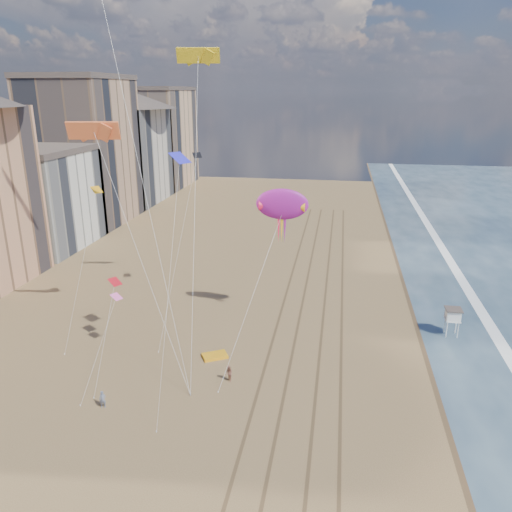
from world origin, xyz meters
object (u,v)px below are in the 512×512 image
Objects in this scene: kite_flyer_a at (103,399)px; kite_flyer_b at (229,374)px; grounded_kite at (215,356)px; show_kite at (282,205)px; lifeguard_stand at (453,315)px.

kite_flyer_a is 11.35m from kite_flyer_b.
show_kite is at bearing 26.90° from grounded_kite.
kite_flyer_b reaches higher than grounded_kite.
show_kite is at bearing -177.89° from lifeguard_stand.
show_kite is 18.72m from kite_flyer_b.
grounded_kite is 1.59× the size of kite_flyer_a.
kite_flyer_a is 0.95× the size of kite_flyer_b.
show_kite is 12.13× the size of kite_flyer_b.
show_kite is 26.23m from kite_flyer_a.
lifeguard_stand is 26.02m from kite_flyer_b.
show_kite reaches higher than lifeguard_stand.
kite_flyer_b reaches higher than kite_flyer_a.
grounded_kite is (-24.73, -9.09, -2.32)m from lifeguard_stand.
grounded_kite is at bearing -159.82° from lifeguard_stand.
grounded_kite is 17.41m from show_kite.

